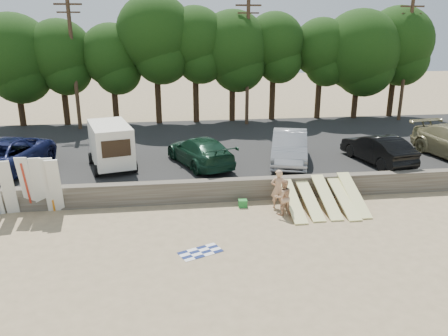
% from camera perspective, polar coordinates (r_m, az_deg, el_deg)
% --- Properties ---
extents(ground, '(120.00, 120.00, 0.00)m').
position_cam_1_polar(ground, '(17.58, 5.79, -7.61)').
color(ground, tan).
rests_on(ground, ground).
extents(seawall, '(44.00, 0.50, 1.00)m').
position_cam_1_polar(seawall, '(20.08, 3.92, -2.68)').
color(seawall, '#6B6356').
rests_on(seawall, ground).
extents(parking_lot, '(44.00, 14.50, 0.70)m').
position_cam_1_polar(parking_lot, '(27.16, 0.86, 2.53)').
color(parking_lot, '#282828').
rests_on(parking_lot, ground).
extents(treeline, '(33.94, 6.25, 9.21)m').
position_cam_1_polar(treeline, '(33.17, -0.50, 15.55)').
color(treeline, '#382616').
rests_on(treeline, parking_lot).
extents(utility_poles, '(25.80, 0.26, 9.00)m').
position_cam_1_polar(utility_poles, '(32.02, 3.11, 14.06)').
color(utility_poles, '#473321').
rests_on(utility_poles, parking_lot).
extents(box_trailer, '(2.73, 3.90, 2.27)m').
position_cam_1_polar(box_trailer, '(22.70, -14.58, 3.10)').
color(box_trailer, silver).
rests_on(box_trailer, parking_lot).
extents(car_0, '(4.46, 6.66, 1.70)m').
position_cam_1_polar(car_0, '(23.45, -27.25, 1.05)').
color(car_0, '#11163D').
rests_on(car_0, parking_lot).
extents(car_1, '(3.72, 5.48, 1.47)m').
position_cam_1_polar(car_1, '(22.63, -3.17, 2.21)').
color(car_1, '#113120').
rests_on(car_1, parking_lot).
extents(car_2, '(3.08, 5.35, 1.67)m').
position_cam_1_polar(car_2, '(23.24, 8.54, 2.70)').
color(car_2, '#97979C').
rests_on(car_2, parking_lot).
extents(car_3, '(2.44, 4.81, 1.51)m').
position_cam_1_polar(car_3, '(24.34, 19.42, 2.37)').
color(car_3, black).
rests_on(car_3, parking_lot).
extents(surfboard_upright_1, '(0.61, 0.84, 2.52)m').
position_cam_1_polar(surfboard_upright_1, '(20.02, -26.37, -2.34)').
color(surfboard_upright_1, silver).
rests_on(surfboard_upright_1, ground).
extents(surfboard_upright_2, '(0.55, 0.66, 2.55)m').
position_cam_1_polar(surfboard_upright_2, '(20.02, -24.37, -2.01)').
color(surfboard_upright_2, silver).
rests_on(surfboard_upright_2, ground).
extents(surfboard_upright_3, '(0.58, 0.76, 2.53)m').
position_cam_1_polar(surfboard_upright_3, '(19.85, -23.02, -2.02)').
color(surfboard_upright_3, silver).
rests_on(surfboard_upright_3, ground).
extents(surfboard_upright_4, '(0.55, 0.70, 2.54)m').
position_cam_1_polar(surfboard_upright_4, '(19.59, -21.76, -2.10)').
color(surfboard_upright_4, silver).
rests_on(surfboard_upright_4, ground).
extents(surfboard_upright_5, '(0.62, 0.91, 2.50)m').
position_cam_1_polar(surfboard_upright_5, '(19.49, -21.22, -2.21)').
color(surfboard_upright_5, silver).
rests_on(surfboard_upright_5, ground).
extents(surfboard_low_0, '(0.56, 2.87, 1.00)m').
position_cam_1_polar(surfboard_low_0, '(18.93, 8.94, -4.17)').
color(surfboard_low_0, '#F6F09B').
rests_on(surfboard_low_0, ground).
extents(surfboard_low_1, '(0.56, 2.90, 0.92)m').
position_cam_1_polar(surfboard_low_1, '(19.30, 11.09, -3.99)').
color(surfboard_low_1, '#F6F09B').
rests_on(surfboard_low_1, ground).
extents(surfboard_low_2, '(0.56, 2.85, 1.07)m').
position_cam_1_polar(surfboard_low_2, '(19.51, 13.23, -3.66)').
color(surfboard_low_2, '#F6F09B').
rests_on(surfboard_low_2, ground).
extents(surfboard_low_3, '(0.56, 2.88, 0.97)m').
position_cam_1_polar(surfboard_low_3, '(19.70, 15.32, -3.78)').
color(surfboard_low_3, '#F6F09B').
rests_on(surfboard_low_3, ground).
extents(surfboard_low_4, '(0.56, 2.83, 1.13)m').
position_cam_1_polar(surfboard_low_4, '(19.97, 16.58, -3.33)').
color(surfboard_low_4, '#F6F09B').
rests_on(surfboard_low_4, ground).
extents(beachgoer_a, '(0.67, 0.46, 1.75)m').
position_cam_1_polar(beachgoer_a, '(19.07, 7.05, -2.72)').
color(beachgoer_a, tan).
rests_on(beachgoer_a, ground).
extents(beachgoer_b, '(0.84, 0.70, 1.57)m').
position_cam_1_polar(beachgoer_b, '(18.43, 7.74, -3.79)').
color(beachgoer_b, tan).
rests_on(beachgoer_b, ground).
extents(cooler, '(0.40, 0.33, 0.32)m').
position_cam_1_polar(cooler, '(19.29, 2.46, -4.63)').
color(cooler, '#248732').
rests_on(cooler, ground).
extents(gear_bag, '(0.34, 0.30, 0.22)m').
position_cam_1_polar(gear_bag, '(19.59, 8.72, -4.62)').
color(gear_bag, orange).
rests_on(gear_bag, ground).
extents(beach_towel, '(1.97, 1.97, 0.00)m').
position_cam_1_polar(beach_towel, '(15.66, -3.09, -10.90)').
color(beach_towel, white).
rests_on(beach_towel, ground).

